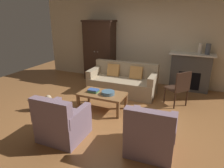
# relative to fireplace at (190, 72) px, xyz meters

# --- Properties ---
(ground_plane) EXTENTS (9.60, 9.60, 0.00)m
(ground_plane) POSITION_rel_fireplace_xyz_m (-1.55, -2.30, -0.57)
(ground_plane) COLOR #9E6638
(back_wall) EXTENTS (7.20, 0.10, 2.80)m
(back_wall) POSITION_rel_fireplace_xyz_m (-1.55, 0.25, 0.83)
(back_wall) COLOR beige
(back_wall) RESTS_ON ground
(fireplace) EXTENTS (1.26, 0.48, 1.12)m
(fireplace) POSITION_rel_fireplace_xyz_m (0.00, 0.00, 0.00)
(fireplace) COLOR #4C4947
(fireplace) RESTS_ON ground
(armoire) EXTENTS (1.06, 0.57, 2.00)m
(armoire) POSITION_rel_fireplace_xyz_m (-2.95, -0.08, 0.43)
(armoire) COLOR #382319
(armoire) RESTS_ON ground
(couch) EXTENTS (1.93, 0.88, 0.86)m
(couch) POSITION_rel_fireplace_xyz_m (-1.75, -1.01, -0.25)
(couch) COLOR tan
(couch) RESTS_ON ground
(coffee_table) EXTENTS (1.10, 0.60, 0.42)m
(coffee_table) POSITION_rel_fireplace_xyz_m (-1.82, -2.21, -0.20)
(coffee_table) COLOR olive
(coffee_table) RESTS_ON ground
(fruit_bowl) EXTENTS (0.31, 0.31, 0.08)m
(fruit_bowl) POSITION_rel_fireplace_xyz_m (-1.66, -2.23, -0.11)
(fruit_bowl) COLOR slate
(fruit_bowl) RESTS_ON coffee_table
(book_stack) EXTENTS (0.25, 0.18, 0.07)m
(book_stack) POSITION_rel_fireplace_xyz_m (-2.04, -2.24, -0.11)
(book_stack) COLOR #427A4C
(book_stack) RESTS_ON coffee_table
(mantel_vase_cream) EXTENTS (0.11, 0.11, 0.30)m
(mantel_vase_cream) POSITION_rel_fireplace_xyz_m (0.18, -0.02, 0.70)
(mantel_vase_cream) COLOR beige
(mantel_vase_cream) RESTS_ON fireplace
(mantel_vase_slate) EXTENTS (0.13, 0.13, 0.29)m
(mantel_vase_slate) POSITION_rel_fireplace_xyz_m (0.38, -0.02, 0.70)
(mantel_vase_slate) COLOR #565B66
(mantel_vase_slate) RESTS_ON fireplace
(armchair_near_left) EXTENTS (0.79, 0.78, 0.88)m
(armchair_near_left) POSITION_rel_fireplace_xyz_m (-1.97, -3.57, -0.25)
(armchair_near_left) COLOR gray
(armchair_near_left) RESTS_ON ground
(armchair_near_right) EXTENTS (0.82, 0.81, 0.88)m
(armchair_near_right) POSITION_rel_fireplace_xyz_m (-0.40, -3.30, -0.25)
(armchair_near_right) COLOR gray
(armchair_near_right) RESTS_ON ground
(side_chair_wooden) EXTENTS (0.62, 0.62, 0.90)m
(side_chair_wooden) POSITION_rel_fireplace_xyz_m (-0.17, -1.27, -0.06)
(side_chair_wooden) COLOR #382319
(side_chair_wooden) RESTS_ON ground
(dog) EXTENTS (0.53, 0.36, 0.39)m
(dog) POSITION_rel_fireplace_xyz_m (-3.16, -2.85, -0.32)
(dog) COLOR tan
(dog) RESTS_ON ground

